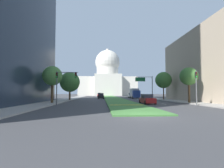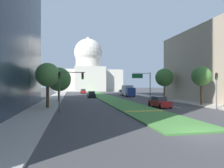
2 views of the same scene
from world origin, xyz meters
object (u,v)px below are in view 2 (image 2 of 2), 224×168
(overhead_guide_sign, at_px, (144,80))
(sedan_far_horizon, at_px, (83,91))
(street_tree_left_mid, at_px, (59,79))
(street_tree_right_mid, at_px, (164,77))
(traffic_light_near_left, at_px, (66,82))
(box_truck_delivery, at_px, (128,91))
(sedan_midblock, at_px, (91,95))
(street_tree_right_near, at_px, (201,76))
(sedan_lead_stopped, at_px, (159,102))
(sedan_distant, at_px, (122,93))
(traffic_light_near_right, at_px, (217,86))
(capitol_building, at_px, (88,71))
(street_tree_left_near, at_px, (48,75))

(overhead_guide_sign, xyz_separation_m, sedan_far_horizon, (-13.48, 29.00, -3.80))
(street_tree_left_mid, height_order, street_tree_right_mid, street_tree_right_mid)
(traffic_light_near_left, distance_m, overhead_guide_sign, 28.65)
(overhead_guide_sign, xyz_separation_m, box_truck_delivery, (-1.85, 7.58, -2.94))
(street_tree_left_mid, bearing_deg, box_truck_delivery, 33.28)
(overhead_guide_sign, distance_m, sedan_midblock, 14.04)
(traffic_light_near_left, relative_size, street_tree_right_mid, 0.72)
(sedan_far_horizon, bearing_deg, street_tree_right_near, -70.66)
(traffic_light_near_left, height_order, sedan_lead_stopped, traffic_light_near_left)
(sedan_lead_stopped, bearing_deg, overhead_guide_sign, 76.20)
(sedan_lead_stopped, relative_size, sedan_far_horizon, 0.96)
(sedan_midblock, xyz_separation_m, sedan_distant, (10.89, 10.33, 0.03))
(traffic_light_near_right, distance_m, street_tree_right_near, 5.87)
(street_tree_right_near, height_order, street_tree_left_mid, street_tree_left_mid)
(overhead_guide_sign, bearing_deg, capitol_building, 98.52)
(street_tree_right_near, bearing_deg, sedan_far_horizon, 109.34)
(street_tree_right_near, xyz_separation_m, sedan_distant, (-4.98, 33.19, -3.97))
(street_tree_right_near, relative_size, street_tree_right_mid, 0.90)
(street_tree_left_near, bearing_deg, street_tree_right_near, -2.34)
(street_tree_right_near, bearing_deg, sedan_lead_stopped, -173.76)
(sedan_midblock, xyz_separation_m, sedan_far_horizon, (-0.74, 24.48, 0.00))
(box_truck_delivery, bearing_deg, sedan_midblock, -164.35)
(overhead_guide_sign, relative_size, sedan_far_horizon, 1.38)
(traffic_light_near_left, relative_size, box_truck_delivery, 0.81)
(sedan_far_horizon, bearing_deg, street_tree_right_mid, -63.25)
(street_tree_left_near, bearing_deg, sedan_midblock, 68.67)
(sedan_lead_stopped, bearing_deg, sedan_far_horizon, 100.31)
(street_tree_right_near, xyz_separation_m, street_tree_left_mid, (-23.56, 13.71, -0.27))
(overhead_guide_sign, relative_size, sedan_lead_stopped, 1.44)
(capitol_building, relative_size, traffic_light_near_left, 6.55)
(sedan_midblock, bearing_deg, overhead_guide_sign, -19.56)
(sedan_lead_stopped, distance_m, sedan_distant, 34.17)
(sedan_lead_stopped, height_order, sedan_midblock, sedan_midblock)
(street_tree_left_mid, height_order, sedan_lead_stopped, street_tree_left_mid)
(street_tree_right_mid, distance_m, sedan_midblock, 18.95)
(traffic_light_near_left, xyz_separation_m, sedan_lead_stopped, (13.81, 2.66, -3.01))
(street_tree_left_near, distance_m, sedan_midblock, 23.81)
(traffic_light_near_left, distance_m, sedan_distant, 40.42)
(overhead_guide_sign, relative_size, box_truck_delivery, 1.02)
(traffic_light_near_left, xyz_separation_m, street_tree_left_mid, (-1.90, 17.22, 0.74))
(overhead_guide_sign, height_order, box_truck_delivery, overhead_guide_sign)
(street_tree_right_mid, bearing_deg, traffic_light_near_right, -95.48)
(sedan_lead_stopped, height_order, box_truck_delivery, box_truck_delivery)
(box_truck_delivery, bearing_deg, sedan_lead_stopped, -96.12)
(street_tree_left_near, height_order, sedan_lead_stopped, street_tree_left_near)
(street_tree_right_mid, xyz_separation_m, sedan_lead_stopped, (-8.10, -14.73, -4.33))
(traffic_light_near_right, bearing_deg, street_tree_left_near, 164.23)
(capitol_building, distance_m, sedan_distant, 46.28)
(street_tree_left_near, distance_m, street_tree_right_mid, 27.82)
(sedan_midblock, xyz_separation_m, box_truck_delivery, (10.89, 3.05, 0.86))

